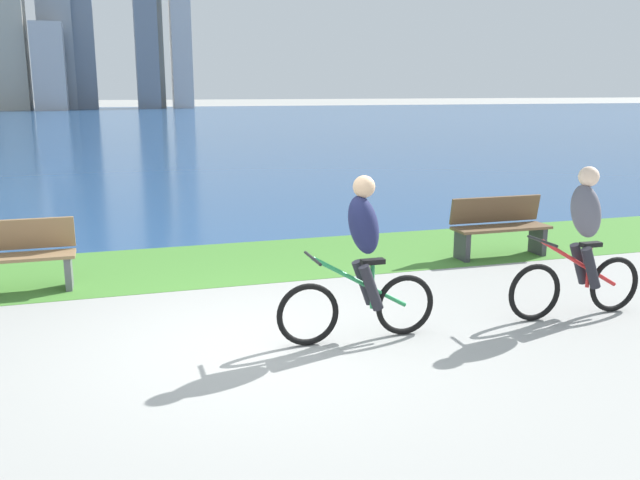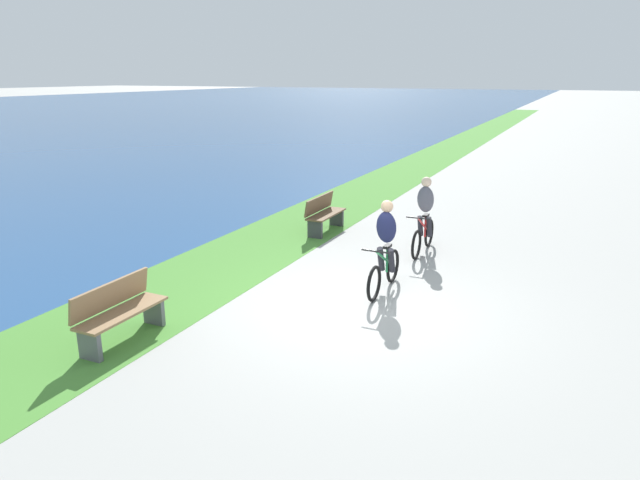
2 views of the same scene
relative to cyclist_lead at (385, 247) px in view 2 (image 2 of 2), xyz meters
name	(u,v)px [view 2 (image 2 of 2)]	position (x,y,z in m)	size (l,w,h in m)	color
ground_plane	(356,307)	(-0.96, 0.17, -0.84)	(300.00, 300.00, 0.00)	#9E9E99
grass_strip_bayside	(195,279)	(-0.96, 3.50, -0.83)	(120.00, 2.50, 0.01)	#478433
cyclist_lead	(385,247)	(0.00, 0.00, 0.00)	(1.68, 0.52, 1.68)	black
cyclist_trailing	(425,215)	(2.58, -0.02, 0.00)	(1.69, 0.52, 1.68)	black
bench_near_path	(324,214)	(3.24, 2.69, -0.39)	(1.50, 0.47, 0.90)	brown
bench_far_along_path	(119,312)	(-3.58, 2.87, -0.39)	(1.50, 0.47, 0.90)	olive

